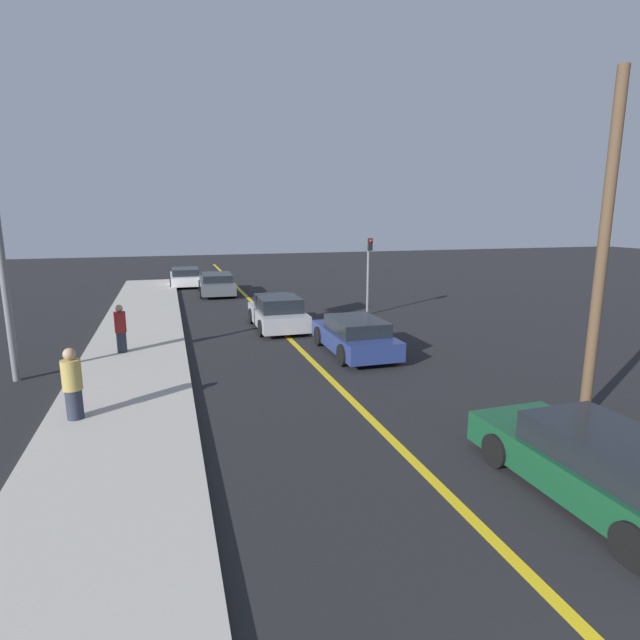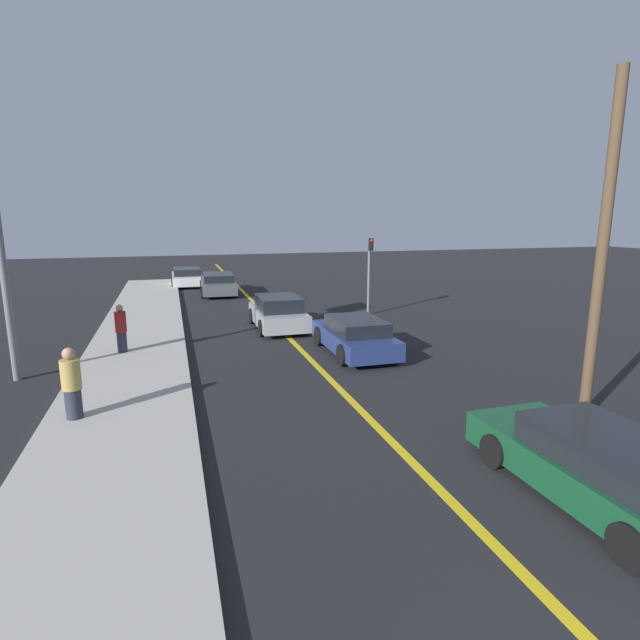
# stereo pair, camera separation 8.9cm
# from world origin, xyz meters

# --- Properties ---
(road_center_line) EXTENTS (0.20, 60.00, 0.01)m
(road_center_line) POSITION_xyz_m (0.00, 18.00, 0.00)
(road_center_line) COLOR gold
(road_center_line) RESTS_ON ground_plane
(sidewalk_left) EXTENTS (3.20, 35.87, 0.15)m
(sidewalk_left) POSITION_xyz_m (-5.38, 17.94, 0.08)
(sidewalk_left) COLOR #ADA89E
(sidewalk_left) RESTS_ON ground_plane
(car_near_right_lane) EXTENTS (1.93, 4.54, 1.22)m
(car_near_right_lane) POSITION_xyz_m (2.20, 5.09, 0.59)
(car_near_right_lane) COLOR #144728
(car_near_right_lane) RESTS_ON ground_plane
(car_ahead_center) EXTENTS (1.91, 4.14, 1.21)m
(car_ahead_center) POSITION_xyz_m (1.62, 14.49, 0.60)
(car_ahead_center) COLOR navy
(car_ahead_center) RESTS_ON ground_plane
(car_far_distant) EXTENTS (1.97, 4.00, 1.35)m
(car_far_distant) POSITION_xyz_m (-0.05, 18.89, 0.65)
(car_far_distant) COLOR #9E9EA3
(car_far_distant) RESTS_ON ground_plane
(car_parked_left_lot) EXTENTS (2.14, 4.79, 1.22)m
(car_parked_left_lot) POSITION_xyz_m (-1.51, 29.02, 0.61)
(car_parked_left_lot) COLOR #4C5156
(car_parked_left_lot) RESTS_ON ground_plane
(car_oncoming_far) EXTENTS (2.01, 4.35, 1.16)m
(car_oncoming_far) POSITION_xyz_m (-3.14, 33.28, 0.58)
(car_oncoming_far) COLOR silver
(car_oncoming_far) RESTS_ON ground_plane
(pedestrian_near_curb) EXTENTS (0.41, 0.41, 1.59)m
(pedestrian_near_curb) POSITION_xyz_m (-6.31, 10.80, 0.94)
(pedestrian_near_curb) COLOR #282D3D
(pedestrian_near_curb) RESTS_ON sidewalk_left
(pedestrian_mid_group) EXTENTS (0.36, 0.36, 1.57)m
(pedestrian_mid_group) POSITION_xyz_m (-5.77, 16.32, 0.93)
(pedestrian_mid_group) COLOR #282D3D
(pedestrian_mid_group) RESTS_ON sidewalk_left
(traffic_light) EXTENTS (0.18, 0.40, 3.52)m
(traffic_light) POSITION_xyz_m (4.56, 20.51, 2.20)
(traffic_light) COLOR slate
(traffic_light) RESTS_ON ground_plane
(utility_pole) EXTENTS (0.24, 0.24, 7.47)m
(utility_pole) POSITION_xyz_m (4.79, 7.99, 3.74)
(utility_pole) COLOR brown
(utility_pole) RESTS_ON ground_plane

